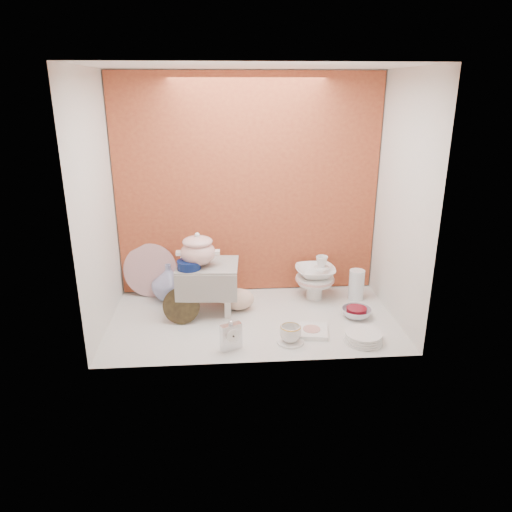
{
  "coord_description": "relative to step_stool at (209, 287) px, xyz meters",
  "views": [
    {
      "loc": [
        -0.19,
        -2.72,
        1.4
      ],
      "look_at": [
        0.02,
        0.02,
        0.42
      ],
      "focal_mm": 33.55,
      "sensor_mm": 36.0,
      "label": 1
    }
  ],
  "objects": [
    {
      "name": "step_stool",
      "position": [
        0.0,
        0.0,
        0.0
      ],
      "size": [
        0.41,
        0.36,
        0.33
      ],
      "primitive_type": null,
      "rotation": [
        0.0,
        0.0,
        -0.07
      ],
      "color": "silver",
      "rests_on": "ground"
    },
    {
      "name": "porcelain_tower",
      "position": [
        0.73,
        0.14,
        -0.01
      ],
      "size": [
        0.35,
        0.35,
        0.31
      ],
      "primitive_type": null,
      "rotation": [
        0.0,
        0.0,
        -0.36
      ],
      "color": "white",
      "rests_on": "ground"
    },
    {
      "name": "blue_white_vase",
      "position": [
        -0.28,
        0.2,
        -0.04
      ],
      "size": [
        0.24,
        0.24,
        0.25
      ],
      "primitive_type": "imported",
      "rotation": [
        0.0,
        0.0,
        0.01
      ],
      "color": "white",
      "rests_on": "ground"
    },
    {
      "name": "teacup_saucer",
      "position": [
        0.47,
        -0.46,
        -0.16
      ],
      "size": [
        0.18,
        0.18,
        0.01
      ],
      "primitive_type": "cylinder",
      "rotation": [
        0.0,
        0.0,
        -0.2
      ],
      "color": "white",
      "rests_on": "ground"
    },
    {
      "name": "clear_glass_vase",
      "position": [
        1.01,
        0.1,
        -0.06
      ],
      "size": [
        0.14,
        0.14,
        0.21
      ],
      "primitive_type": "cylinder",
      "rotation": [
        0.0,
        0.0,
        0.38
      ],
      "color": "silver",
      "rests_on": "ground"
    },
    {
      "name": "mantel_clock",
      "position": [
        0.13,
        -0.51,
        -0.07
      ],
      "size": [
        0.13,
        0.09,
        0.18
      ],
      "primitive_type": "cube",
      "rotation": [
        0.0,
        0.0,
        0.42
      ],
      "color": "silver",
      "rests_on": "ground"
    },
    {
      "name": "ground",
      "position": [
        0.28,
        -0.16,
        -0.16
      ],
      "size": [
        1.8,
        1.8,
        0.0
      ],
      "primitive_type": "plane",
      "color": "silver",
      "rests_on": "ground"
    },
    {
      "name": "cobalt_bowl",
      "position": [
        -0.11,
        -0.08,
        0.19
      ],
      "size": [
        0.18,
        0.18,
        0.05
      ],
      "primitive_type": "cylinder",
      "rotation": [
        0.0,
        0.0,
        0.22
      ],
      "color": "#0A184C",
      "rests_on": "step_stool"
    },
    {
      "name": "dinner_plate_stack",
      "position": [
        0.9,
        -0.49,
        -0.13
      ],
      "size": [
        0.26,
        0.26,
        0.06
      ],
      "primitive_type": "cylinder",
      "rotation": [
        0.0,
        0.0,
        0.19
      ],
      "color": "white",
      "rests_on": "ground"
    },
    {
      "name": "crystal_bowl",
      "position": [
        0.94,
        -0.17,
        -0.13
      ],
      "size": [
        0.24,
        0.24,
        0.06
      ],
      "primitive_type": "imported",
      "rotation": [
        0.0,
        0.0,
        0.34
      ],
      "color": "silver",
      "rests_on": "ground"
    },
    {
      "name": "soup_tureen",
      "position": [
        -0.06,
        -0.03,
        0.27
      ],
      "size": [
        0.27,
        0.27,
        0.22
      ],
      "primitive_type": null,
      "rotation": [
        0.0,
        0.0,
        0.02
      ],
      "color": "white",
      "rests_on": "step_stool"
    },
    {
      "name": "plush_pig",
      "position": [
        0.19,
        -0.01,
        -0.08
      ],
      "size": [
        0.31,
        0.25,
        0.16
      ],
      "primitive_type": "ellipsoid",
      "rotation": [
        0.0,
        0.0,
        -0.29
      ],
      "color": "beige",
      "rests_on": "ground"
    },
    {
      "name": "lattice_dish",
      "position": [
        0.62,
        -0.36,
        -0.15
      ],
      "size": [
        0.22,
        0.22,
        0.03
      ],
      "primitive_type": "cube",
      "rotation": [
        0.0,
        0.0,
        -0.17
      ],
      "color": "white",
      "rests_on": "ground"
    },
    {
      "name": "lacquer_tray",
      "position": [
        -0.17,
        -0.16,
        -0.05
      ],
      "size": [
        0.24,
        0.1,
        0.22
      ],
      "primitive_type": null,
      "rotation": [
        0.0,
        0.0,
        -0.06
      ],
      "color": "black",
      "rests_on": "ground"
    },
    {
      "name": "niche_shell",
      "position": [
        0.28,
        0.02,
        0.77
      ],
      "size": [
        1.86,
        1.03,
        1.53
      ],
      "color": "#AC522B",
      "rests_on": "ground"
    },
    {
      "name": "gold_rim_teacup",
      "position": [
        0.47,
        -0.46,
        -0.1
      ],
      "size": [
        0.14,
        0.14,
        0.1
      ],
      "primitive_type": "imported",
      "rotation": [
        0.0,
        0.0,
        0.1
      ],
      "color": "white",
      "rests_on": "teacup_saucer"
    },
    {
      "name": "floral_platter",
      "position": [
        -0.41,
        0.28,
        0.02
      ],
      "size": [
        0.38,
        0.14,
        0.37
      ],
      "primitive_type": null,
      "rotation": [
        0.0,
        0.0,
        -0.11
      ],
      "color": "beige",
      "rests_on": "ground"
    }
  ]
}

